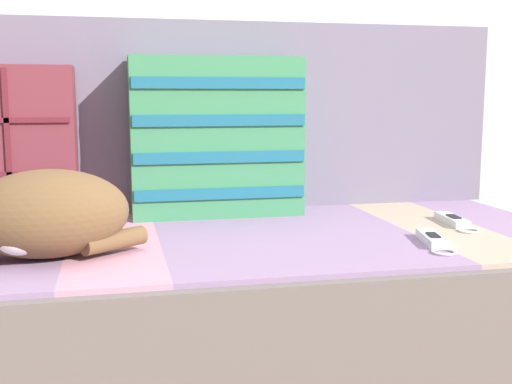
% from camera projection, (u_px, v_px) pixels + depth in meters
% --- Properties ---
extents(couch, '(1.79, 0.85, 0.42)m').
position_uv_depth(couch, '(200.00, 323.00, 1.48)').
color(couch, '#3D3838').
rests_on(couch, ground_plane).
extents(sofa_backrest, '(1.75, 0.14, 0.50)m').
position_uv_depth(sofa_backrest, '(181.00, 116.00, 1.75)').
color(sofa_backrest, slate).
rests_on(sofa_backrest, couch).
extents(throw_pillow_striped, '(0.43, 0.14, 0.40)m').
position_uv_depth(throw_pillow_striped, '(216.00, 137.00, 1.63)').
color(throw_pillow_striped, '#3D8956').
rests_on(throw_pillow_striped, couch).
extents(sleeping_cat, '(0.37, 0.25, 0.17)m').
position_uv_depth(sleeping_cat, '(38.00, 217.00, 1.21)').
color(sleeping_cat, brown).
rests_on(sleeping_cat, couch).
extents(game_remote_near, '(0.07, 0.19, 0.02)m').
position_uv_depth(game_remote_near, '(453.00, 221.00, 1.54)').
color(game_remote_near, white).
rests_on(game_remote_near, couch).
extents(game_remote_far, '(0.08, 0.19, 0.02)m').
position_uv_depth(game_remote_far, '(433.00, 240.00, 1.33)').
color(game_remote_far, white).
rests_on(game_remote_far, couch).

